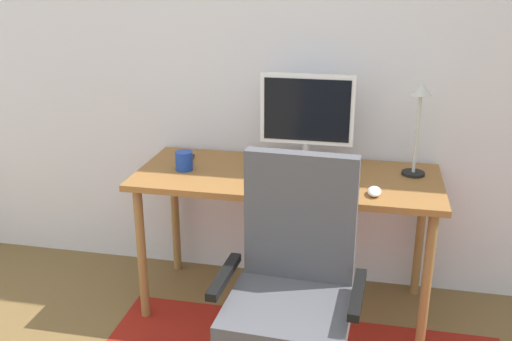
% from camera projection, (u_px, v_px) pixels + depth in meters
% --- Properties ---
extents(wall_back, '(6.00, 0.10, 2.60)m').
position_uv_depth(wall_back, '(300.00, 44.00, 2.93)').
color(wall_back, silver).
rests_on(wall_back, ground).
extents(desk, '(1.46, 0.61, 0.72)m').
position_uv_depth(desk, '(287.00, 189.00, 2.80)').
color(desk, '#935F2E').
rests_on(desk, ground).
extents(monitor, '(0.46, 0.18, 0.46)m').
position_uv_depth(monitor, '(307.00, 113.00, 2.83)').
color(monitor, '#B2B2B7').
rests_on(monitor, desk).
extents(keyboard, '(0.43, 0.13, 0.02)m').
position_uv_depth(keyboard, '(297.00, 185.00, 2.62)').
color(keyboard, white).
rests_on(keyboard, desk).
extents(computer_mouse, '(0.06, 0.10, 0.03)m').
position_uv_depth(computer_mouse, '(374.00, 191.00, 2.52)').
color(computer_mouse, white).
rests_on(computer_mouse, desk).
extents(coffee_cup, '(0.09, 0.09, 0.09)m').
position_uv_depth(coffee_cup, '(184.00, 161.00, 2.83)').
color(coffee_cup, '#173AA0').
rests_on(coffee_cup, desk).
extents(cell_phone, '(0.09, 0.15, 0.01)m').
position_uv_depth(cell_phone, '(186.00, 159.00, 2.99)').
color(cell_phone, black).
rests_on(cell_phone, desk).
extents(desk_lamp, '(0.11, 0.11, 0.45)m').
position_uv_depth(desk_lamp, '(419.00, 114.00, 2.67)').
color(desk_lamp, black).
rests_on(desk_lamp, desk).
extents(office_chair, '(0.59, 0.59, 1.04)m').
position_uv_depth(office_chair, '(291.00, 328.00, 2.16)').
color(office_chair, slate).
rests_on(office_chair, ground).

